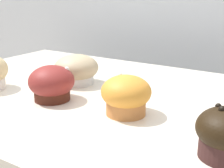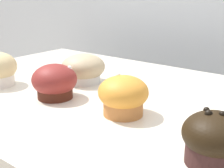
# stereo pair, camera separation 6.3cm
# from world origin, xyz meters

# --- Properties ---
(wall_back) EXTENTS (3.20, 0.10, 1.80)m
(wall_back) POSITION_xyz_m (0.00, 0.60, 0.90)
(wall_back) COLOR silver
(wall_back) RESTS_ON ground
(muffin_front_center) EXTENTS (0.10, 0.10, 0.08)m
(muffin_front_center) POSITION_xyz_m (-0.07, -0.10, 0.94)
(muffin_front_center) COLOR #481D13
(muffin_front_center) RESTS_ON display_counter
(muffin_back_right) EXTENTS (0.09, 0.09, 0.08)m
(muffin_back_right) POSITION_xyz_m (0.30, -0.15, 0.94)
(muffin_back_right) COLOR #391E1C
(muffin_back_right) RESTS_ON display_counter
(muffin_front_right) EXTENTS (0.11, 0.11, 0.07)m
(muffin_front_right) POSITION_xyz_m (-0.11, 0.03, 0.94)
(muffin_front_right) COLOR silver
(muffin_front_right) RESTS_ON display_counter
(muffin_back_center) EXTENTS (0.10, 0.10, 0.08)m
(muffin_back_center) POSITION_xyz_m (0.10, -0.08, 0.94)
(muffin_back_center) COLOR #C5783C
(muffin_back_center) RESTS_ON display_counter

